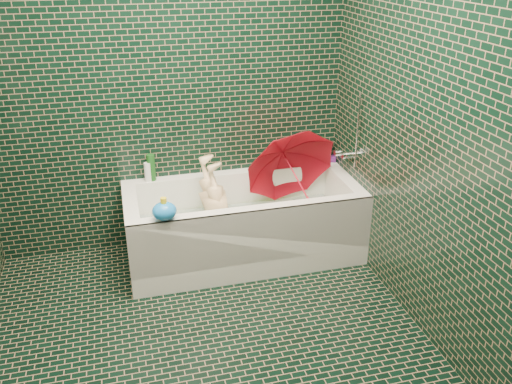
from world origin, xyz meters
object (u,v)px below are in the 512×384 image
object	(u,v)px
child	(221,218)
rubber_duck	(309,161)
umbrella	(296,177)
bathtub	(244,231)
bath_toy	(164,211)

from	to	relation	value
child	rubber_duck	xyz separation A→B (m)	(0.77, 0.26, 0.28)
child	umbrella	world-z (taller)	umbrella
bathtub	umbrella	bearing A→B (deg)	3.22
rubber_duck	bath_toy	world-z (taller)	bath_toy
umbrella	rubber_duck	bearing A→B (deg)	53.08
rubber_duck	bath_toy	xyz separation A→B (m)	(-1.21, -0.64, 0.03)
rubber_duck	bath_toy	distance (m)	1.37
umbrella	rubber_duck	size ratio (longest dim) A/B	6.09
umbrella	child	bearing A→B (deg)	174.88
bath_toy	rubber_duck	bearing A→B (deg)	42.96
bathtub	bath_toy	bearing A→B (deg)	-151.29
rubber_duck	bath_toy	size ratio (longest dim) A/B	0.60
bathtub	umbrella	size ratio (longest dim) A/B	2.51
child	umbrella	bearing A→B (deg)	81.61
child	bathtub	bearing A→B (deg)	66.68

